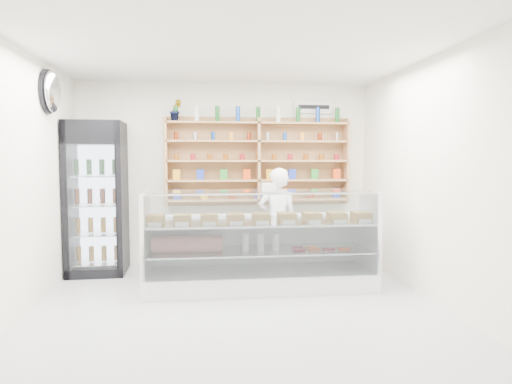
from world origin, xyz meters
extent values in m
plane|color=#B1B2B7|center=(0.00, 0.00, 0.00)|extent=(5.00, 5.00, 0.00)
plane|color=white|center=(0.00, 0.00, 2.80)|extent=(5.00, 5.00, 0.00)
plane|color=white|center=(0.00, 2.50, 1.40)|extent=(4.50, 0.00, 4.50)
plane|color=white|center=(0.00, -2.50, 1.40)|extent=(4.50, 0.00, 4.50)
plane|color=white|center=(-2.25, 0.00, 1.40)|extent=(0.00, 5.00, 5.00)
plane|color=white|center=(2.25, 0.00, 1.40)|extent=(0.00, 5.00, 5.00)
cube|color=white|center=(0.35, 0.93, 0.12)|extent=(2.85, 0.81, 0.24)
cube|color=white|center=(0.35, 1.30, 0.54)|extent=(2.85, 0.05, 0.60)
cube|color=silver|center=(0.35, 0.93, 0.48)|extent=(2.74, 0.71, 0.02)
cube|color=silver|center=(0.35, 0.93, 0.84)|extent=(2.79, 0.74, 0.02)
cube|color=silver|center=(0.35, 0.54, 0.74)|extent=(2.79, 0.12, 0.99)
cube|color=silver|center=(0.35, 0.88, 1.24)|extent=(2.79, 0.57, 0.01)
imported|color=white|center=(0.70, 1.69, 0.75)|extent=(0.56, 0.37, 1.51)
cube|color=black|center=(-1.85, 2.00, 1.08)|extent=(0.80, 0.78, 2.15)
cube|color=#240436|center=(-1.86, 1.64, 1.99)|extent=(0.76, 0.05, 0.30)
cube|color=silver|center=(-1.86, 1.63, 0.98)|extent=(0.65, 0.03, 1.70)
cube|color=#A8744F|center=(-0.90, 2.34, 1.59)|extent=(0.04, 0.28, 1.33)
cube|color=#A8744F|center=(0.50, 2.34, 1.59)|extent=(0.04, 0.28, 1.33)
cube|color=#A8744F|center=(1.90, 2.34, 1.59)|extent=(0.04, 0.28, 1.33)
cube|color=#A8744F|center=(0.50, 2.34, 1.00)|extent=(2.80, 0.28, 0.03)
cube|color=#A8744F|center=(0.50, 2.34, 1.30)|extent=(2.80, 0.28, 0.03)
cube|color=#A8744F|center=(0.50, 2.34, 1.60)|extent=(2.80, 0.28, 0.03)
cube|color=#A8744F|center=(0.50, 2.34, 1.90)|extent=(2.80, 0.28, 0.03)
cube|color=#A8744F|center=(0.50, 2.34, 2.18)|extent=(2.80, 0.28, 0.03)
imported|color=#1E6626|center=(-0.75, 2.34, 2.36)|extent=(0.22, 0.20, 0.33)
ellipsoid|color=silver|center=(-2.17, 1.20, 2.45)|extent=(0.15, 0.50, 0.50)
cube|color=white|center=(1.40, 2.47, 2.45)|extent=(0.62, 0.03, 0.20)
camera|label=1|loc=(-0.37, -4.67, 1.64)|focal=32.00mm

